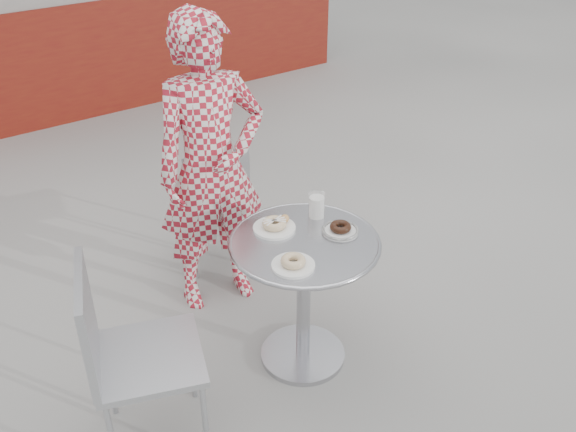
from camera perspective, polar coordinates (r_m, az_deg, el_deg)
ground at (r=3.24m, az=1.06°, el=-12.91°), size 60.00×60.00×0.00m
bistro_table at (r=2.94m, az=1.44°, el=-4.97°), size 0.68×0.68×0.69m
chair_far at (r=3.82m, az=-6.81°, el=-0.80°), size 0.43×0.43×0.78m
chair_left at (r=2.79m, az=-12.14°, el=-14.92°), size 0.54×0.54×0.89m
seated_person at (r=3.25m, az=-6.82°, el=4.26°), size 0.63×0.46×1.58m
plate_far at (r=2.91m, az=-1.17°, el=-0.82°), size 0.19×0.19×0.05m
plate_near at (r=2.67m, az=0.47°, el=-4.21°), size 0.18×0.18×0.05m
plate_checker at (r=2.90m, az=4.68°, el=-1.19°), size 0.17×0.17×0.04m
milk_cup at (r=2.99m, az=2.57°, el=0.92°), size 0.08×0.08×0.12m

